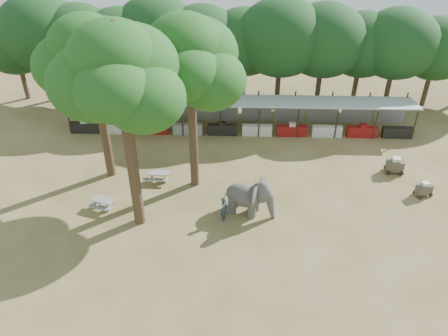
{
  "coord_description": "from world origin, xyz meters",
  "views": [
    {
      "loc": [
        -0.24,
        -18.08,
        17.41
      ],
      "look_at": [
        -1.0,
        5.0,
        2.0
      ],
      "focal_mm": 35.0,
      "sensor_mm": 36.0,
      "label": 1
    }
  ],
  "objects_px": {
    "picnic_table_near": "(103,202)",
    "yard_tree_center": "(119,77)",
    "yard_tree_left": "(91,60)",
    "picnic_table_far": "(159,175)",
    "cart_front": "(424,189)",
    "yard_tree_back": "(188,62)",
    "handler": "(224,209)",
    "cart_back": "(395,165)",
    "elephant": "(250,196)"
  },
  "relations": [
    {
      "from": "picnic_table_near",
      "to": "picnic_table_far",
      "type": "relative_size",
      "value": 1.21
    },
    {
      "from": "cart_back",
      "to": "elephant",
      "type": "bearing_deg",
      "value": -151.07
    },
    {
      "from": "picnic_table_far",
      "to": "picnic_table_near",
      "type": "bearing_deg",
      "value": -134.43
    },
    {
      "from": "yard_tree_back",
      "to": "elephant",
      "type": "xyz_separation_m",
      "value": [
        3.78,
        -3.1,
        -7.3
      ]
    },
    {
      "from": "picnic_table_near",
      "to": "cart_back",
      "type": "xyz_separation_m",
      "value": [
        19.46,
        4.66,
        0.15
      ]
    },
    {
      "from": "yard_tree_left",
      "to": "elephant",
      "type": "relative_size",
      "value": 3.3
    },
    {
      "from": "cart_back",
      "to": "picnic_table_near",
      "type": "bearing_deg",
      "value": -162.48
    },
    {
      "from": "picnic_table_far",
      "to": "cart_back",
      "type": "bearing_deg",
      "value": 5.78
    },
    {
      "from": "handler",
      "to": "yard_tree_back",
      "type": "bearing_deg",
      "value": 45.52
    },
    {
      "from": "yard_tree_left",
      "to": "elephant",
      "type": "distance_m",
      "value": 12.69
    },
    {
      "from": "yard_tree_left",
      "to": "yard_tree_center",
      "type": "distance_m",
      "value": 5.92
    },
    {
      "from": "elephant",
      "to": "picnic_table_far",
      "type": "xyz_separation_m",
      "value": [
        -6.14,
        3.18,
        -0.79
      ]
    },
    {
      "from": "yard_tree_left",
      "to": "picnic_table_far",
      "type": "xyz_separation_m",
      "value": [
        3.64,
        -0.92,
        -7.75
      ]
    },
    {
      "from": "yard_tree_left",
      "to": "cart_front",
      "type": "xyz_separation_m",
      "value": [
        21.18,
        -1.99,
        -7.69
      ]
    },
    {
      "from": "handler",
      "to": "cart_back",
      "type": "height_order",
      "value": "handler"
    },
    {
      "from": "yard_tree_left",
      "to": "picnic_table_near",
      "type": "distance_m",
      "value": 8.74
    },
    {
      "from": "yard_tree_back",
      "to": "elephant",
      "type": "bearing_deg",
      "value": -39.35
    },
    {
      "from": "yard_tree_center",
      "to": "yard_tree_left",
      "type": "bearing_deg",
      "value": 120.96
    },
    {
      "from": "picnic_table_near",
      "to": "handler",
      "type": "bearing_deg",
      "value": 12.11
    },
    {
      "from": "handler",
      "to": "cart_back",
      "type": "distance_m",
      "value": 13.03
    },
    {
      "from": "elephant",
      "to": "picnic_table_far",
      "type": "bearing_deg",
      "value": 172.27
    },
    {
      "from": "yard_tree_back",
      "to": "cart_back",
      "type": "xyz_separation_m",
      "value": [
        14.05,
        1.66,
        -7.95
      ]
    },
    {
      "from": "handler",
      "to": "yard_tree_center",
      "type": "bearing_deg",
      "value": 107.1
    },
    {
      "from": "yard_tree_left",
      "to": "cart_front",
      "type": "height_order",
      "value": "yard_tree_left"
    },
    {
      "from": "cart_back",
      "to": "yard_tree_center",
      "type": "bearing_deg",
      "value": -157.58
    },
    {
      "from": "yard_tree_center",
      "to": "cart_front",
      "type": "xyz_separation_m",
      "value": [
        18.18,
        3.01,
        -8.7
      ]
    },
    {
      "from": "yard_tree_center",
      "to": "cart_front",
      "type": "relative_size",
      "value": 9.9
    },
    {
      "from": "yard_tree_back",
      "to": "elephant",
      "type": "distance_m",
      "value": 8.79
    },
    {
      "from": "picnic_table_near",
      "to": "picnic_table_far",
      "type": "xyz_separation_m",
      "value": [
        3.05,
        3.08,
        0.01
      ]
    },
    {
      "from": "yard_tree_center",
      "to": "elephant",
      "type": "xyz_separation_m",
      "value": [
        6.78,
        0.9,
        -7.97
      ]
    },
    {
      "from": "yard_tree_back",
      "to": "elephant",
      "type": "relative_size",
      "value": 3.4
    },
    {
      "from": "yard_tree_left",
      "to": "picnic_table_near",
      "type": "bearing_deg",
      "value": -81.57
    },
    {
      "from": "picnic_table_near",
      "to": "yard_tree_back",
      "type": "bearing_deg",
      "value": 47.3
    },
    {
      "from": "yard_tree_back",
      "to": "cart_back",
      "type": "bearing_deg",
      "value": 6.75
    },
    {
      "from": "yard_tree_back",
      "to": "cart_front",
      "type": "xyz_separation_m",
      "value": [
        15.18,
        -0.99,
        -8.03
      ]
    },
    {
      "from": "yard_tree_center",
      "to": "cart_front",
      "type": "height_order",
      "value": "yard_tree_center"
    },
    {
      "from": "handler",
      "to": "picnic_table_far",
      "type": "relative_size",
      "value": 1.18
    },
    {
      "from": "yard_tree_center",
      "to": "handler",
      "type": "height_order",
      "value": "yard_tree_center"
    },
    {
      "from": "picnic_table_far",
      "to": "cart_back",
      "type": "relative_size",
      "value": 1.08
    },
    {
      "from": "yard_tree_left",
      "to": "elephant",
      "type": "bearing_deg",
      "value": -22.74
    },
    {
      "from": "picnic_table_far",
      "to": "elephant",
      "type": "bearing_deg",
      "value": -27.11
    },
    {
      "from": "yard_tree_back",
      "to": "cart_back",
      "type": "height_order",
      "value": "yard_tree_back"
    },
    {
      "from": "yard_tree_center",
      "to": "handler",
      "type": "distance_m",
      "value": 9.89
    },
    {
      "from": "picnic_table_near",
      "to": "cart_back",
      "type": "bearing_deg",
      "value": 31.77
    },
    {
      "from": "elephant",
      "to": "cart_front",
      "type": "height_order",
      "value": "elephant"
    },
    {
      "from": "yard_tree_left",
      "to": "cart_front",
      "type": "relative_size",
      "value": 9.06
    },
    {
      "from": "picnic_table_near",
      "to": "yard_tree_center",
      "type": "bearing_deg",
      "value": -4.31
    },
    {
      "from": "elephant",
      "to": "picnic_table_near",
      "type": "bearing_deg",
      "value": -160.98
    },
    {
      "from": "yard_tree_center",
      "to": "picnic_table_far",
      "type": "xyz_separation_m",
      "value": [
        0.64,
        4.08,
        -8.76
      ]
    },
    {
      "from": "yard_tree_back",
      "to": "yard_tree_center",
      "type": "bearing_deg",
      "value": -126.86
    }
  ]
}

